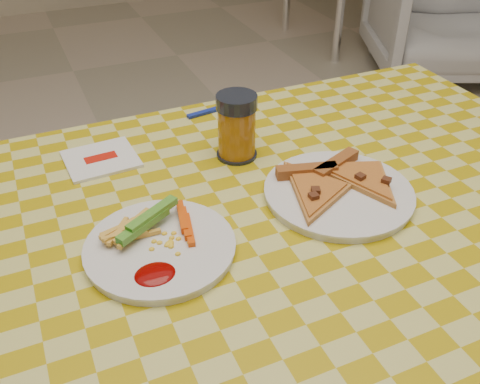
% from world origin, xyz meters
% --- Properties ---
extents(table, '(1.28, 0.88, 0.76)m').
position_xyz_m(table, '(0.00, 0.00, 0.68)').
color(table, white).
rests_on(table, ground).
extents(plate_left, '(0.29, 0.29, 0.01)m').
position_xyz_m(plate_left, '(-0.18, -0.00, 0.76)').
color(plate_left, silver).
rests_on(plate_left, table).
extents(plate_right, '(0.28, 0.28, 0.01)m').
position_xyz_m(plate_right, '(0.13, 0.01, 0.76)').
color(plate_right, silver).
rests_on(plate_right, table).
extents(fries_veggies, '(0.17, 0.16, 0.04)m').
position_xyz_m(fries_veggies, '(-0.19, 0.01, 0.78)').
color(fries_veggies, '#E8CE4A').
rests_on(fries_veggies, plate_left).
extents(pizza_slices, '(0.28, 0.24, 0.02)m').
position_xyz_m(pizza_slices, '(0.14, 0.02, 0.78)').
color(pizza_slices, '#AF7635').
rests_on(pizza_slices, plate_right).
extents(drink_glass, '(0.08, 0.08, 0.12)m').
position_xyz_m(drink_glass, '(0.03, 0.20, 0.82)').
color(drink_glass, black).
rests_on(drink_glass, table).
extents(napkin, '(0.13, 0.12, 0.01)m').
position_xyz_m(napkin, '(-0.21, 0.29, 0.76)').
color(napkin, white).
rests_on(napkin, table).
extents(fork, '(0.16, 0.04, 0.01)m').
position_xyz_m(fork, '(0.08, 0.39, 0.76)').
color(fork, navy).
rests_on(fork, table).
extents(bg_chair, '(1.06, 1.03, 0.85)m').
position_xyz_m(bg_chair, '(2.04, 1.76, 0.42)').
color(bg_chair, brown).
rests_on(bg_chair, ground).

